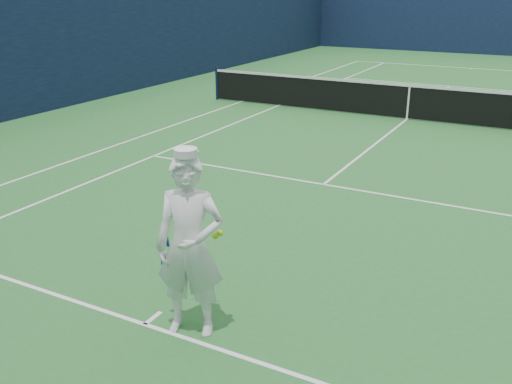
# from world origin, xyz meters

# --- Properties ---
(ground) EXTENTS (80.00, 80.00, 0.00)m
(ground) POSITION_xyz_m (0.00, 0.00, 0.00)
(ground) COLOR #27672C
(ground) RESTS_ON ground
(court_markings) EXTENTS (11.03, 23.83, 0.01)m
(court_markings) POSITION_xyz_m (0.00, 0.00, 0.00)
(court_markings) COLOR white
(court_markings) RESTS_ON ground
(windscreen_fence) EXTENTS (20.12, 36.12, 4.00)m
(windscreen_fence) POSITION_xyz_m (0.00, 0.00, 2.00)
(windscreen_fence) COLOR #0F1938
(windscreen_fence) RESTS_ON ground
(tennis_net) EXTENTS (12.88, 0.09, 1.07)m
(tennis_net) POSITION_xyz_m (0.00, 0.00, 0.55)
(tennis_net) COLOR #141E4C
(tennis_net) RESTS_ON ground
(tennis_player) EXTENTS (0.92, 0.70, 2.12)m
(tennis_player) POSITION_xyz_m (0.54, -11.69, 1.03)
(tennis_player) COLOR white
(tennis_player) RESTS_ON ground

